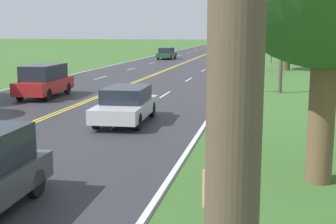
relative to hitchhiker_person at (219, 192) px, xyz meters
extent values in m
cube|color=silver|center=(-5.21, 1.91, -1.08)|extent=(0.12, 3.00, 0.00)
cube|color=silver|center=(-5.21, 10.91, -1.08)|extent=(0.12, 3.00, 0.00)
cube|color=silver|center=(-5.21, 19.91, -1.08)|extent=(0.12, 3.00, 0.00)
cube|color=silver|center=(-5.21, 28.91, -1.08)|extent=(0.12, 3.00, 0.00)
cube|color=silver|center=(-5.21, 37.91, -1.08)|extent=(0.12, 3.00, 0.00)
cube|color=silver|center=(-5.21, 46.91, -1.08)|extent=(0.12, 3.00, 0.00)
cube|color=silver|center=(-5.21, 55.91, -1.08)|extent=(0.12, 3.00, 0.00)
cube|color=silver|center=(-5.21, 64.91, -1.08)|extent=(0.12, 3.00, 0.00)
cube|color=silver|center=(-5.21, 73.91, -1.08)|extent=(0.12, 3.00, 0.00)
cube|color=silver|center=(-5.21, 82.91, -1.08)|extent=(0.12, 3.00, 0.00)
cube|color=silver|center=(-5.21, 91.91, -1.08)|extent=(0.12, 3.00, 0.00)
cube|color=silver|center=(-5.21, 100.91, -1.08)|extent=(0.12, 3.00, 0.00)
cube|color=silver|center=(-12.60, 19.91, -1.08)|extent=(0.12, 3.00, 0.00)
cube|color=silver|center=(-12.60, 28.91, -1.08)|extent=(0.12, 3.00, 0.00)
cube|color=silver|center=(-12.60, 37.91, -1.08)|extent=(0.12, 3.00, 0.00)
cube|color=silver|center=(-12.60, 46.91, -1.08)|extent=(0.12, 3.00, 0.00)
cube|color=silver|center=(-12.60, 55.91, -1.08)|extent=(0.12, 3.00, 0.00)
cube|color=silver|center=(-12.60, 64.91, -1.08)|extent=(0.12, 3.00, 0.00)
cube|color=silver|center=(-12.60, 73.91, -1.08)|extent=(0.12, 3.00, 0.00)
cube|color=silver|center=(-12.60, 82.91, -1.08)|extent=(0.12, 3.00, 0.00)
cube|color=silver|center=(-12.60, 91.91, -1.08)|extent=(0.12, 3.00, 0.00)
cube|color=silver|center=(-12.60, 100.91, -1.08)|extent=(0.12, 3.00, 0.00)
cube|color=white|center=(0.00, 0.04, 0.09)|extent=(0.48, 0.23, 0.65)
sphere|color=tan|center=(0.00, 0.04, 0.55)|extent=(0.23, 0.23, 0.23)
sphere|color=#2D2319|center=(0.00, 0.04, 0.59)|extent=(0.22, 0.22, 0.22)
cylinder|color=tan|center=(-0.25, 0.06, 0.03)|extent=(0.09, 0.09, 0.69)
cylinder|color=tan|center=(0.26, 0.02, 0.03)|extent=(0.09, 0.09, 0.69)
cube|color=#561E1E|center=(-0.01, -0.15, 0.13)|extent=(0.39, 0.21, 0.55)
cylinder|color=black|center=(0.34, 0.02, -0.46)|extent=(0.27, 0.05, 0.02)
cylinder|color=gray|center=(-0.35, 21.94, 0.30)|extent=(0.07, 0.07, 2.79)
cylinder|color=white|center=(-0.35, 21.92, 1.44)|extent=(0.60, 0.02, 0.60)
torus|color=red|center=(-0.35, 21.91, 1.44)|extent=(0.55, 0.07, 0.55)
cube|color=white|center=(-0.35, 21.92, 0.89)|extent=(0.44, 0.02, 0.44)
cylinder|color=brown|center=(1.67, 22.18, 3.15)|extent=(0.24, 0.24, 8.49)
cylinder|color=brown|center=(1.38, 50.19, 3.02)|extent=(0.24, 0.24, 8.24)
cylinder|color=brown|center=(2.16, 4.41, 0.86)|extent=(0.66, 0.66, 3.92)
cylinder|color=#473828|center=(2.82, 39.74, 0.57)|extent=(0.62, 0.62, 3.34)
ellipsoid|color=#386B2D|center=(2.82, 39.74, 4.86)|extent=(6.15, 6.15, 7.08)
cylinder|color=black|center=(-4.48, 1.89, -0.76)|extent=(0.22, 0.68, 0.67)
cylinder|color=black|center=(-4.10, 9.60, -0.75)|extent=(0.23, 0.70, 0.69)
cylinder|color=black|center=(-5.81, 9.52, -0.75)|extent=(0.23, 0.70, 0.69)
cylinder|color=black|center=(-4.24, 12.50, -0.75)|extent=(0.23, 0.70, 0.69)
cylinder|color=black|center=(-5.95, 12.42, -0.75)|extent=(0.23, 0.70, 0.69)
cube|color=silver|center=(-5.03, 11.01, -0.50)|extent=(2.13, 4.78, 0.58)
cube|color=#1E232D|center=(-5.04, 11.20, 0.10)|extent=(1.80, 2.66, 0.62)
cylinder|color=black|center=(-12.84, 18.90, -0.74)|extent=(0.23, 0.72, 0.71)
cylinder|color=black|center=(-11.19, 18.98, -0.74)|extent=(0.23, 0.72, 0.71)
cylinder|color=black|center=(-12.69, 15.91, -0.74)|extent=(0.23, 0.72, 0.71)
cylinder|color=black|center=(-11.04, 16.00, -0.74)|extent=(0.23, 0.72, 0.71)
cube|color=#A81E1E|center=(-11.94, 17.45, -0.41)|extent=(2.09, 4.90, 0.73)
cube|color=#1E232D|center=(-11.94, 17.45, 0.39)|extent=(1.79, 3.45, 0.87)
cylinder|color=black|center=(-13.31, 56.51, -0.76)|extent=(0.22, 0.68, 0.67)
cylinder|color=black|center=(-11.62, 56.45, -0.76)|extent=(0.22, 0.68, 0.67)
cylinder|color=black|center=(-13.40, 53.75, -0.76)|extent=(0.22, 0.68, 0.67)
cylinder|color=black|center=(-11.71, 53.69, -0.76)|extent=(0.22, 0.68, 0.67)
cube|color=#1E472D|center=(-12.51, 55.10, -0.51)|extent=(2.04, 4.51, 0.58)
cube|color=#1E232D|center=(-12.52, 54.92, 0.13)|extent=(1.74, 2.50, 0.70)
cylinder|color=black|center=(-5.40, 77.34, -0.74)|extent=(0.21, 0.72, 0.72)
cylinder|color=black|center=(-7.09, 77.33, -0.74)|extent=(0.21, 0.72, 0.72)
cylinder|color=black|center=(-5.43, 80.35, -0.74)|extent=(0.21, 0.72, 0.72)
cylinder|color=black|center=(-7.12, 80.34, -0.74)|extent=(0.21, 0.72, 0.72)
cube|color=navy|center=(-6.26, 78.84, -0.40)|extent=(1.94, 4.87, 0.74)
cube|color=#1E232D|center=(-6.26, 78.84, 0.28)|extent=(1.70, 3.41, 0.62)
camera|label=1|loc=(0.71, -7.80, 2.78)|focal=50.00mm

